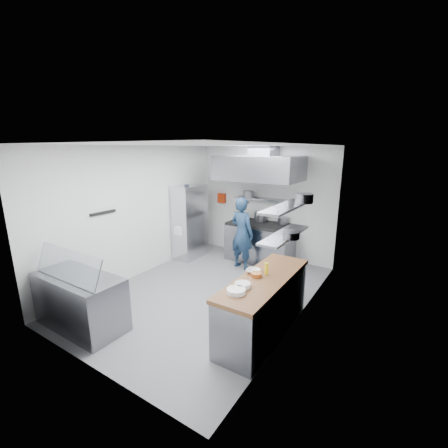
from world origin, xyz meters
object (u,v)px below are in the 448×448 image
Objects in this scene: gas_range at (260,243)px; display_case at (80,301)px; wire_rack at (190,222)px; chef at (242,233)px.

display_case is (-1.10, -4.10, -0.03)m from gas_range.
gas_range is 0.86× the size of wire_rack.
chef is 1.48m from wire_rack.
chef is 1.12× the size of display_case.
wire_rack is (-1.63, -0.70, 0.48)m from gas_range.
chef is at bearing 1.92° from wire_rack.
display_case is (0.53, -3.40, -0.50)m from wire_rack.
gas_range is 4.25m from display_case.
chef reaches higher than display_case.
chef is (-0.15, -0.65, 0.39)m from gas_range.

